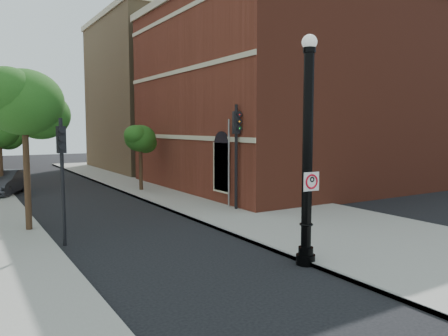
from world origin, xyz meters
TOP-DOWN VIEW (x-y plane):
  - ground at (0.00, 0.00)m, footprint 120.00×120.00m
  - sidewalk_right at (6.00, 10.00)m, footprint 8.00×60.00m
  - curb_edge at (2.05, 10.00)m, footprint 0.10×60.00m
  - brick_wall_building at (16.00, 14.00)m, footprint 22.30×16.30m
  - bg_building_tan_b at (16.00, 30.00)m, footprint 22.00×14.00m
  - lamppost at (2.02, -0.74)m, footprint 0.57×0.57m
  - no_parking_sign at (2.03, -0.91)m, footprint 0.56×0.08m
  - parked_car at (-4.42, 19.00)m, footprint 3.26×4.77m
  - traffic_signal_left at (-3.71, 5.22)m, footprint 0.29×0.37m
  - traffic_signal_right at (4.80, 7.35)m, footprint 0.39×0.45m
  - utility_pole at (4.80, 8.03)m, footprint 0.09×0.09m
  - street_tree_a at (-4.45, 8.02)m, footprint 3.51×3.17m
  - street_tree_b at (-4.57, 18.50)m, footprint 2.67×2.41m
  - street_tree_c at (3.23, 16.11)m, footprint 2.36×2.13m

SIDE VIEW (x-z plane):
  - ground at x=0.00m, z-range 0.00..0.00m
  - sidewalk_right at x=6.00m, z-range 0.00..0.12m
  - curb_edge at x=2.05m, z-range 0.00..0.14m
  - parked_car at x=-4.42m, z-range 0.00..1.49m
  - utility_pole at x=4.80m, z-range 0.00..4.51m
  - no_parking_sign at x=2.03m, z-range 2.26..2.81m
  - traffic_signal_left at x=-3.71m, z-range 0.77..5.19m
  - lamppost at x=2.02m, z-range -0.26..6.50m
  - street_tree_c at x=3.23m, z-range 1.22..5.47m
  - traffic_signal_right at x=4.80m, z-range 0.90..6.10m
  - street_tree_b at x=-4.57m, z-range 1.39..6.20m
  - street_tree_a at x=-4.45m, z-range 1.84..8.16m
  - brick_wall_building at x=16.00m, z-range 0.01..12.51m
  - bg_building_tan_b at x=16.00m, z-range 0.00..14.00m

